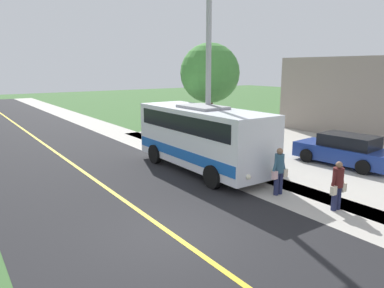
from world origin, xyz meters
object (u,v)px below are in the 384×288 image
parked_car_near (345,150)px  tree_curbside (210,74)px  pedestrian_with_bags (338,184)px  street_light_pole (206,65)px  shuttle_bus_front (202,135)px  pedestrian_waiting (279,170)px

parked_car_near → tree_curbside: tree_curbside is taller
pedestrian_with_bags → street_light_pole: street_light_pole is taller
shuttle_bus_front → parked_car_near: shuttle_bus_front is taller
pedestrian_waiting → street_light_pole: bearing=-90.9°
pedestrian_with_bags → parked_car_near: 6.04m
pedestrian_with_bags → tree_curbside: bearing=-102.8°
shuttle_bus_front → street_light_pole: 3.04m
shuttle_bus_front → tree_curbside: size_ratio=1.26×
street_light_pole → tree_curbside: size_ratio=1.44×
pedestrian_with_bags → pedestrian_waiting: pedestrian_waiting is taller
tree_curbside → pedestrian_with_bags: bearing=77.2°
pedestrian_waiting → street_light_pole: size_ratio=0.21×
shuttle_bus_front → pedestrian_with_bags: bearing=97.4°
shuttle_bus_front → parked_car_near: (-6.00, 3.09, -0.89)m
pedestrian_with_bags → parked_car_near: pedestrian_with_bags is taller
pedestrian_waiting → pedestrian_with_bags: bearing=102.1°
pedestrian_with_bags → shuttle_bus_front: bearing=-82.6°
parked_car_near → pedestrian_with_bags: bearing=30.5°
shuttle_bus_front → pedestrian_with_bags: shuttle_bus_front is taller
shuttle_bus_front → pedestrian_waiting: bearing=95.0°
pedestrian_with_bags → pedestrian_waiting: 2.09m
parked_car_near → pedestrian_waiting: bearing=10.3°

